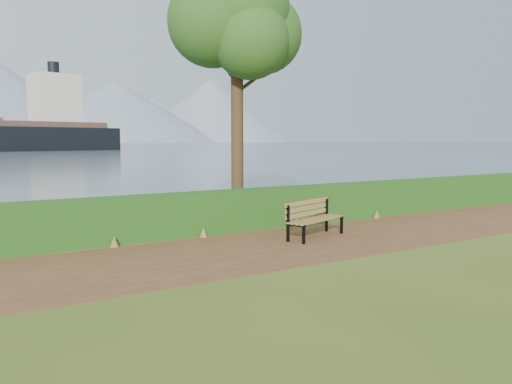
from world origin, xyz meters
TOP-DOWN VIEW (x-y plane):
  - ground at (0.00, 0.00)m, footprint 140.00×140.00m
  - path at (0.00, 0.30)m, footprint 40.00×3.40m
  - hedge at (0.00, 2.60)m, footprint 32.00×0.85m
  - bench at (1.09, 0.71)m, footprint 1.81×1.04m
  - tree at (1.02, 4.22)m, footprint 3.99×3.35m

SIDE VIEW (x-z plane):
  - ground at x=0.00m, z-range 0.00..0.00m
  - path at x=0.00m, z-range 0.00..0.01m
  - hedge at x=0.00m, z-range 0.00..1.00m
  - bench at x=1.09m, z-range 0.07..0.94m
  - tree at x=1.02m, z-range 1.87..9.54m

